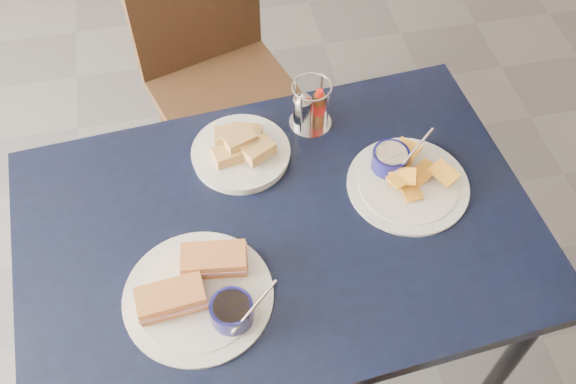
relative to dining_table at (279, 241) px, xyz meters
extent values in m
plane|color=#525358|center=(0.11, -0.12, -0.68)|extent=(6.00, 6.00, 0.00)
cube|color=black|center=(0.00, 0.00, 0.05)|extent=(1.25, 0.89, 0.04)
cylinder|color=black|center=(0.52, -0.32, -0.33)|extent=(0.04, 0.04, 0.71)
cylinder|color=black|center=(-0.52, 0.32, -0.33)|extent=(0.04, 0.04, 0.71)
cylinder|color=black|center=(0.52, 0.32, -0.33)|extent=(0.04, 0.04, 0.71)
cube|color=black|center=(-0.04, 0.74, -0.23)|extent=(0.55, 0.53, 0.04)
cylinder|color=black|center=(-0.22, 0.57, -0.47)|extent=(0.04, 0.04, 0.43)
cylinder|color=black|center=(0.14, 0.57, -0.47)|extent=(0.04, 0.04, 0.43)
cylinder|color=black|center=(-0.22, 0.91, -0.47)|extent=(0.04, 0.04, 0.43)
cylinder|color=black|center=(0.14, 0.91, -0.47)|extent=(0.04, 0.04, 0.43)
cylinder|color=white|center=(-0.20, -0.15, 0.07)|extent=(0.32, 0.32, 0.01)
cylinder|color=white|center=(-0.20, -0.15, 0.08)|extent=(0.26, 0.26, 0.00)
cube|color=#D9894D|center=(-0.26, -0.16, 0.10)|extent=(0.15, 0.08, 0.04)
cube|color=tan|center=(-0.26, -0.16, 0.10)|extent=(0.15, 0.09, 0.01)
cube|color=#D9894D|center=(-0.16, -0.08, 0.10)|extent=(0.15, 0.09, 0.04)
cube|color=tan|center=(-0.16, -0.08, 0.10)|extent=(0.15, 0.09, 0.01)
cylinder|color=#090934|center=(-0.14, -0.21, 0.10)|extent=(0.09, 0.09, 0.05)
cylinder|color=black|center=(-0.14, -0.21, 0.12)|extent=(0.08, 0.08, 0.01)
cylinder|color=silver|center=(-0.09, -0.23, 0.15)|extent=(0.11, 0.07, 0.08)
cylinder|color=white|center=(0.33, 0.05, 0.07)|extent=(0.29, 0.29, 0.01)
cylinder|color=white|center=(0.33, 0.05, 0.08)|extent=(0.24, 0.24, 0.00)
cube|color=#F5A831|center=(0.37, 0.07, 0.08)|extent=(0.08, 0.07, 0.03)
cube|color=#F5A831|center=(0.32, 0.02, 0.09)|extent=(0.05, 0.07, 0.02)
cube|color=#F5A831|center=(0.31, 0.10, 0.09)|extent=(0.08, 0.07, 0.02)
cube|color=#F5A831|center=(0.35, 0.13, 0.10)|extent=(0.07, 0.08, 0.03)
cube|color=#F5A831|center=(0.31, 0.05, 0.10)|extent=(0.07, 0.07, 0.03)
cube|color=#F5A831|center=(0.41, 0.04, 0.10)|extent=(0.07, 0.08, 0.02)
cube|color=#F5A831|center=(0.31, 0.05, 0.11)|extent=(0.08, 0.07, 0.01)
cylinder|color=#090934|center=(0.30, 0.11, 0.10)|extent=(0.09, 0.09, 0.05)
cylinder|color=#C5B395|center=(0.30, 0.11, 0.12)|extent=(0.08, 0.08, 0.01)
cylinder|color=silver|center=(0.34, 0.09, 0.15)|extent=(0.11, 0.07, 0.08)
cylinder|color=white|center=(-0.05, 0.22, 0.08)|extent=(0.24, 0.24, 0.02)
cylinder|color=white|center=(-0.05, 0.22, 0.09)|extent=(0.20, 0.20, 0.00)
cube|color=tan|center=(-0.08, 0.20, 0.11)|extent=(0.08, 0.06, 0.03)
cube|color=tan|center=(-0.03, 0.25, 0.11)|extent=(0.09, 0.07, 0.03)
cube|color=tan|center=(-0.01, 0.19, 0.12)|extent=(0.09, 0.08, 0.03)
cube|color=tan|center=(-0.07, 0.24, 0.12)|extent=(0.08, 0.06, 0.03)
cube|color=tan|center=(-0.05, 0.22, 0.13)|extent=(0.09, 0.07, 0.03)
cylinder|color=silver|center=(0.14, 0.30, 0.07)|extent=(0.11, 0.11, 0.01)
cylinder|color=silver|center=(0.17, 0.33, 0.14)|extent=(0.01, 0.01, 0.13)
cylinder|color=silver|center=(0.11, 0.33, 0.14)|extent=(0.01, 0.01, 0.13)
cylinder|color=silver|center=(0.11, 0.26, 0.14)|extent=(0.01, 0.01, 0.13)
cylinder|color=silver|center=(0.17, 0.26, 0.14)|extent=(0.01, 0.01, 0.13)
torus|color=silver|center=(0.14, 0.30, 0.20)|extent=(0.10, 0.10, 0.00)
cylinder|color=silver|center=(0.12, 0.30, 0.12)|extent=(0.05, 0.05, 0.08)
cone|color=silver|center=(0.12, 0.30, 0.17)|extent=(0.04, 0.04, 0.02)
cylinder|color=brown|center=(0.16, 0.30, 0.12)|extent=(0.03, 0.03, 0.08)
cylinder|color=#AC1109|center=(0.16, 0.30, 0.12)|extent=(0.03, 0.03, 0.03)
cylinder|color=#AC1109|center=(0.16, 0.30, 0.17)|extent=(0.02, 0.02, 0.02)
camera|label=1|loc=(-0.14, -0.80, 1.30)|focal=40.00mm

